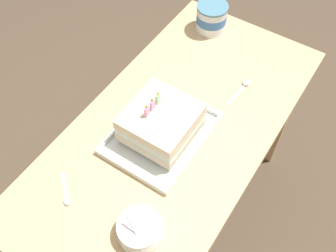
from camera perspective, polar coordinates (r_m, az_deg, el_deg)
ground_plane at (r=1.98m, az=0.69°, el=-12.47°), size 8.00×8.00×0.00m
dining_table at (r=1.43m, az=0.92°, el=-2.83°), size 1.23×0.61×0.73m
foil_tray at (r=1.31m, az=-1.01°, el=-1.22°), size 0.35×0.27×0.02m
birthday_cake at (r=1.26m, az=-1.06°, el=0.52°), size 0.21×0.21×0.15m
bowl_stack at (r=1.14m, az=-4.08°, el=-14.66°), size 0.13×0.13×0.10m
ice_cream_tub at (r=1.64m, az=6.28°, el=15.27°), size 0.12×0.12×0.11m
serving_spoon_near_tray at (r=1.47m, az=10.94°, el=5.81°), size 0.15×0.03×0.01m
serving_spoon_by_bowls at (r=1.24m, az=-14.44°, el=-9.75°), size 0.09×0.10×0.01m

